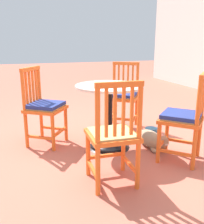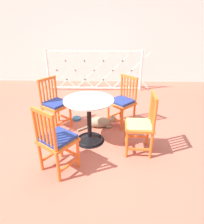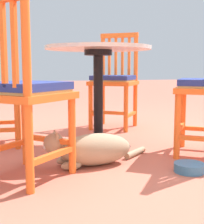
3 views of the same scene
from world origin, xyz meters
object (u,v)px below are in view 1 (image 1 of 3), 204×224
Objects in this scene: orange_chair_tucked_in at (183,119)px; tabby_cat at (152,140)px; orange_chair_facing_out at (113,136)px; orange_chair_by_planter at (123,96)px; cafe_table at (109,124)px; orange_chair_at_corner at (44,108)px; pet_water_bowl at (151,130)px.

tabby_cat is (-0.38, -0.12, -0.35)m from orange_chair_tucked_in.
orange_chair_facing_out is 1.00× the size of orange_chair_by_planter.
orange_chair_at_corner is (-0.35, -0.68, 0.16)m from cafe_table.
cafe_table is 0.80m from orange_chair_by_planter.
orange_chair_facing_out is 0.98m from tabby_cat.
pet_water_bowl is at bearing 151.54° from tabby_cat.
orange_chair_tucked_in is at bearing -9.75° from pet_water_bowl.
cafe_table is 0.78m from orange_chair_at_corner.
orange_chair_by_planter and orange_chair_at_corner have the same top height.
orange_chair_facing_out is 1.20m from orange_chair_at_corner.
orange_chair_at_corner is at bearing -158.70° from orange_chair_facing_out.
orange_chair_facing_out is at bearing -76.05° from orange_chair_tucked_in.
orange_chair_at_corner is at bearing -75.30° from orange_chair_by_planter.
cafe_table is 0.82m from orange_chair_facing_out.
cafe_table is 0.83× the size of orange_chair_tucked_in.
orange_chair_tucked_in is 1.00× the size of orange_chair_by_planter.
orange_chair_facing_out is 1.57m from orange_chair_by_planter.
cafe_table is 0.83m from orange_chair_tucked_in.
orange_chair_tucked_in is at bearing 6.64° from orange_chair_by_planter.
orange_chair_at_corner is at bearing -125.59° from orange_chair_tucked_in.
orange_chair_tucked_in and orange_chair_at_corner have the same top height.
orange_chair_tucked_in is at bearing 17.78° from tabby_cat.
orange_chair_facing_out reaches higher than cafe_table.
orange_chair_by_planter reaches higher than pet_water_bowl.
orange_chair_facing_out is at bearing 21.30° from orange_chair_at_corner.
orange_chair_by_planter is at bearing -178.71° from tabby_cat.
orange_chair_at_corner reaches higher than cafe_table.
orange_chair_at_corner is 1.31m from tabby_cat.
tabby_cat is at bearing 1.29° from orange_chair_by_planter.
orange_chair_facing_out and orange_chair_tucked_in have the same top height.
orange_chair_at_corner is at bearing -90.94° from pet_water_bowl.
cafe_table is at bearing -111.33° from tabby_cat.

